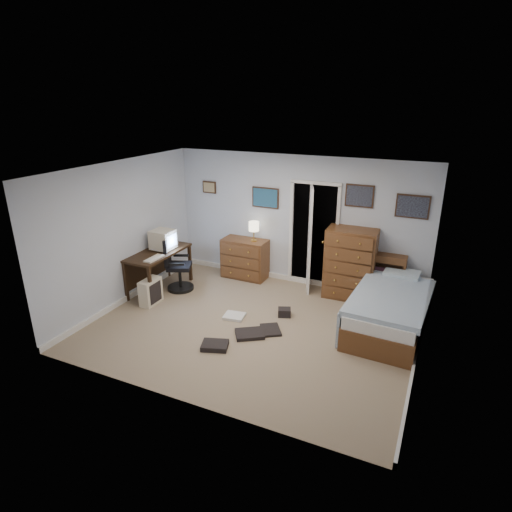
{
  "coord_description": "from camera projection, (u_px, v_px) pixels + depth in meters",
  "views": [
    {
      "loc": [
        2.57,
        -5.51,
        3.48
      ],
      "look_at": [
        -0.08,
        0.3,
        1.1
      ],
      "focal_mm": 30.0,
      "sensor_mm": 36.0,
      "label": 1
    }
  ],
  "objects": [
    {
      "name": "office_chair",
      "position": [
        177.0,
        270.0,
        8.12
      ],
      "size": [
        0.66,
        0.66,
        1.03
      ],
      "rotation": [
        0.0,
        0.0,
        0.42
      ],
      "color": "black",
      "rests_on": "floor"
    },
    {
      "name": "low_dresser",
      "position": [
        245.0,
        258.0,
        8.67
      ],
      "size": [
        0.91,
        0.46,
        0.81
      ],
      "primitive_type": "cube",
      "rotation": [
        0.0,
        0.0,
        -0.01
      ],
      "color": "brown",
      "rests_on": "floor"
    },
    {
      "name": "media_stack",
      "position": [
        200.0,
        242.0,
        9.53
      ],
      "size": [
        0.19,
        0.19,
        0.89
      ],
      "primitive_type": "cube",
      "rotation": [
        0.0,
        0.0,
        0.06
      ],
      "color": "maroon",
      "rests_on": "floor"
    },
    {
      "name": "pc_tower",
      "position": [
        151.0,
        292.0,
        7.59
      ],
      "size": [
        0.22,
        0.44,
        0.47
      ],
      "rotation": [
        0.0,
        0.0,
        0.0
      ],
      "color": "beige",
      "rests_on": "floor"
    },
    {
      "name": "keyboard",
      "position": [
        154.0,
        258.0,
        7.58
      ],
      "size": [
        0.16,
        0.42,
        0.02
      ],
      "primitive_type": "cube",
      "rotation": [
        0.0,
        0.0,
        0.0
      ],
      "color": "beige",
      "rests_on": "computer_desk"
    },
    {
      "name": "table_lamp",
      "position": [
        254.0,
        227.0,
        8.36
      ],
      "size": [
        0.2,
        0.2,
        0.39
      ],
      "rotation": [
        0.0,
        0.0,
        -0.01
      ],
      "color": "gold",
      "rests_on": "low_dresser"
    },
    {
      "name": "tall_dresser",
      "position": [
        350.0,
        264.0,
        7.73
      ],
      "size": [
        0.9,
        0.55,
        1.3
      ],
      "primitive_type": "cube",
      "rotation": [
        0.0,
        0.0,
        0.04
      ],
      "color": "brown",
      "rests_on": "floor"
    },
    {
      "name": "floor_clutter",
      "position": [
        247.0,
        330.0,
        6.74
      ],
      "size": [
        1.14,
        1.66,
        0.13
      ],
      "rotation": [
        0.0,
        0.0,
        0.17
      ],
      "color": "black",
      "rests_on": "floor"
    },
    {
      "name": "doorway",
      "position": [
        318.0,
        232.0,
        8.36
      ],
      "size": [
        0.96,
        1.12,
        2.05
      ],
      "color": "black",
      "rests_on": "floor"
    },
    {
      "name": "headboard_bookcase",
      "position": [
        377.0,
        275.0,
        7.71
      ],
      "size": [
        0.97,
        0.26,
        0.87
      ],
      "rotation": [
        0.0,
        0.0,
        0.01
      ],
      "color": "brown",
      "rests_on": "floor"
    },
    {
      "name": "computer_desk",
      "position": [
        155.0,
        260.0,
        8.05
      ],
      "size": [
        0.63,
        1.35,
        0.78
      ],
      "rotation": [
        0.0,
        0.0,
        0.0
      ],
      "color": "black",
      "rests_on": "floor"
    },
    {
      "name": "crt_monitor",
      "position": [
        163.0,
        240.0,
        8.0
      ],
      "size": [
        0.41,
        0.38,
        0.37
      ],
      "rotation": [
        0.0,
        0.0,
        0.0
      ],
      "color": "beige",
      "rests_on": "computer_desk"
    },
    {
      "name": "bed",
      "position": [
        389.0,
        309.0,
        6.77
      ],
      "size": [
        1.22,
        2.14,
        0.68
      ],
      "rotation": [
        0.0,
        0.0,
        -0.05
      ],
      "color": "brown",
      "rests_on": "floor"
    },
    {
      "name": "wall_posters",
      "position": [
        327.0,
        199.0,
        7.76
      ],
      "size": [
        4.38,
        0.04,
        0.6
      ],
      "color": "#331E11",
      "rests_on": "floor"
    },
    {
      "name": "floor",
      "position": [
        253.0,
        327.0,
        6.92
      ],
      "size": [
        5.0,
        4.0,
        0.02
      ],
      "primitive_type": "cube",
      "color": "gray",
      "rests_on": "ground"
    }
  ]
}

